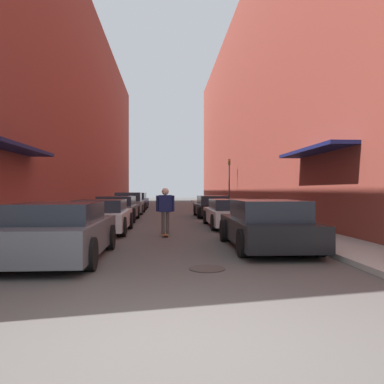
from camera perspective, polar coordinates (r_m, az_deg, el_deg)
The scene contains 16 objects.
ground at distance 24.01m, azimuth -3.71°, elevation -3.39°, with size 110.73×110.73×0.00m, color #4C4947.
curb_strip_left at distance 29.35m, azimuth -12.60°, elevation -2.61°, with size 1.80×50.33×0.12m.
curb_strip_right at distance 29.40m, azimuth 5.06°, elevation -2.60°, with size 1.80×50.33×0.12m.
building_row_left at distance 30.49m, azimuth -18.12°, elevation 11.68°, with size 4.90×50.33×15.15m.
building_row_right at distance 30.63m, azimuth 10.55°, elevation 12.32°, with size 4.90×50.33×15.86m.
parked_car_left_0 at distance 8.77m, azimuth -19.52°, elevation -5.72°, with size 2.02×4.13×1.25m.
parked_car_left_1 at distance 13.88m, azimuth -13.62°, elevation -3.63°, with size 1.99×4.09×1.19m.
parked_car_left_2 at distance 19.11m, azimuth -11.32°, elevation -2.51°, with size 2.01×4.50×1.23m.
parked_car_left_3 at distance 24.77m, azimuth -9.57°, elevation -1.74°, with size 1.93×4.67×1.39m.
parked_car_left_4 at distance 30.87m, azimuth -8.58°, elevation -1.39°, with size 1.93×4.71×1.33m.
parked_car_right_0 at distance 10.04m, azimuth 11.25°, elevation -4.96°, with size 1.98×4.38×1.27m.
parked_car_right_1 at distance 15.69m, azimuth 5.88°, elevation -3.25°, with size 1.96×4.55×1.15m.
parked_car_right_2 at distance 21.45m, azimuth 3.05°, elevation -2.25°, with size 1.89×4.08×1.22m.
skateboarder at distance 12.46m, azimuth -4.10°, elevation -2.24°, with size 0.61×0.78×1.60m.
manhole_cover at distance 7.38m, azimuth 2.31°, elevation -11.60°, with size 0.70×0.70×0.02m.
traffic_light at distance 28.87m, azimuth 5.70°, elevation 2.09°, with size 0.16×0.22×3.81m.
Camera 1 is at (-0.14, -3.82, 1.52)m, focal length 35.00 mm.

